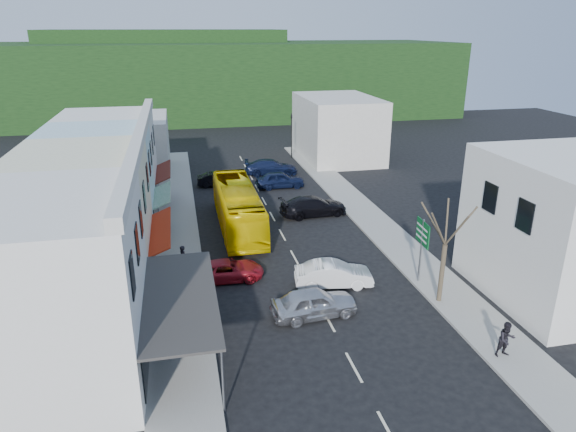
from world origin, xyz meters
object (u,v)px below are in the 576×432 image
at_px(bus, 238,208).
at_px(car_silver, 314,304).
at_px(pedestrian_left, 183,259).
at_px(direction_sign, 421,252).
at_px(car_red, 227,269).
at_px(car_white, 333,275).
at_px(pedestrian_right, 506,340).
at_px(traffic_signal, 292,136).
at_px(street_tree, 445,245).

xyz_separation_m(bus, car_silver, (2.33, -13.56, -0.85)).
distance_m(pedestrian_left, direction_sign, 14.26).
bearing_deg(car_silver, car_red, 32.81).
bearing_deg(direction_sign, pedestrian_left, 167.10).
bearing_deg(car_white, pedestrian_right, -138.74).
xyz_separation_m(car_white, direction_sign, (5.05, -0.74, 1.32)).
bearing_deg(car_white, traffic_signal, -0.36).
bearing_deg(street_tree, traffic_signal, 91.15).
xyz_separation_m(pedestrian_left, pedestrian_right, (14.15, -11.91, 0.00)).
bearing_deg(bus, traffic_signal, 67.07).
bearing_deg(direction_sign, car_white, 175.92).
distance_m(car_white, pedestrian_left, 9.22).
bearing_deg(car_silver, pedestrian_right, -130.78).
xyz_separation_m(bus, street_tree, (9.45, -13.67, 1.94)).
xyz_separation_m(car_silver, traffic_signal, (6.43, 34.34, 1.90)).
distance_m(car_silver, car_white, 3.61).
bearing_deg(direction_sign, bus, 133.95).
height_order(pedestrian_left, street_tree, street_tree).
xyz_separation_m(pedestrian_right, direction_sign, (-0.56, 7.72, 1.02)).
height_order(pedestrian_right, street_tree, street_tree).
bearing_deg(pedestrian_left, bus, -54.19).
bearing_deg(street_tree, bus, 124.67).
relative_size(car_white, pedestrian_left, 2.59).
relative_size(pedestrian_right, street_tree, 0.24).
bearing_deg(traffic_signal, pedestrian_left, 89.56).
height_order(car_white, direction_sign, direction_sign).
distance_m(car_silver, traffic_signal, 34.99).
height_order(car_silver, street_tree, street_tree).
height_order(car_silver, direction_sign, direction_sign).
relative_size(car_white, car_red, 0.96).
relative_size(pedestrian_right, direction_sign, 0.42).
height_order(pedestrian_left, traffic_signal, traffic_signal).
relative_size(bus, car_white, 2.64).
relative_size(car_silver, direction_sign, 1.09).
bearing_deg(direction_sign, pedestrian_right, -81.62).
distance_m(direction_sign, street_tree, 2.81).
relative_size(street_tree, traffic_signal, 1.34).
bearing_deg(pedestrian_left, car_white, -135.35).
bearing_deg(traffic_signal, street_tree, 115.71).
distance_m(car_white, direction_sign, 5.27).
height_order(direction_sign, traffic_signal, traffic_signal).
distance_m(pedestrian_left, pedestrian_right, 18.49).
bearing_deg(pedestrian_right, bus, 117.26).
bearing_deg(car_red, traffic_signal, -18.36).
height_order(bus, car_silver, bus).
bearing_deg(bus, car_silver, -80.29).
relative_size(car_white, direction_sign, 1.09).
distance_m(car_silver, street_tree, 7.64).
relative_size(pedestrian_left, pedestrian_right, 1.00).
bearing_deg(car_silver, direction_sign, -77.16).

